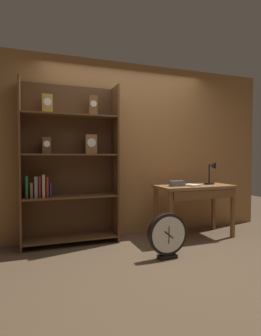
{
  "coord_description": "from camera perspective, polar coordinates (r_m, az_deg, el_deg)",
  "views": [
    {
      "loc": [
        -1.35,
        -2.63,
        1.19
      ],
      "look_at": [
        -0.14,
        0.76,
        1.04
      ],
      "focal_mm": 29.29,
      "sensor_mm": 36.0,
      "label": 1
    }
  ],
  "objects": [
    {
      "name": "open_repair_manual",
      "position": [
        4.04,
        12.7,
        -3.51
      ],
      "size": [
        0.22,
        0.26,
        0.02
      ],
      "primitive_type": "cube",
      "rotation": [
        0.0,
        0.0,
        0.29
      ],
      "color": "silver",
      "rests_on": "workbench"
    },
    {
      "name": "desk_lamp",
      "position": [
        4.38,
        16.68,
        -0.59
      ],
      "size": [
        0.21,
        0.21,
        0.37
      ],
      "color": "black",
      "rests_on": "workbench"
    },
    {
      "name": "workbench",
      "position": [
        4.17,
        13.27,
        -4.98
      ],
      "size": [
        1.14,
        0.56,
        0.77
      ],
      "color": "brown",
      "rests_on": "ground"
    },
    {
      "name": "toolbox_small",
      "position": [
        3.98,
        9.65,
        -3.21
      ],
      "size": [
        0.22,
        0.1,
        0.08
      ],
      "primitive_type": "cube",
      "color": "#595960",
      "rests_on": "workbench"
    },
    {
      "name": "ground_plane",
      "position": [
        3.19,
        7.37,
        -19.56
      ],
      "size": [
        10.0,
        10.0,
        0.0
      ],
      "primitive_type": "plane",
      "color": "brown"
    },
    {
      "name": "bookshelf",
      "position": [
        3.8,
        -12.84,
        0.52
      ],
      "size": [
        1.28,
        0.34,
        2.17
      ],
      "color": "brown",
      "rests_on": "ground"
    },
    {
      "name": "back_wood_panel",
      "position": [
        4.18,
        -0.86,
        3.87
      ],
      "size": [
        4.8,
        0.05,
        2.6
      ],
      "primitive_type": "cube",
      "color": "#9E6B3D",
      "rests_on": "ground"
    },
    {
      "name": "round_clock_large",
      "position": [
        3.32,
        7.7,
        -13.73
      ],
      "size": [
        0.49,
        0.11,
        0.53
      ],
      "color": "black",
      "rests_on": "ground"
    }
  ]
}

